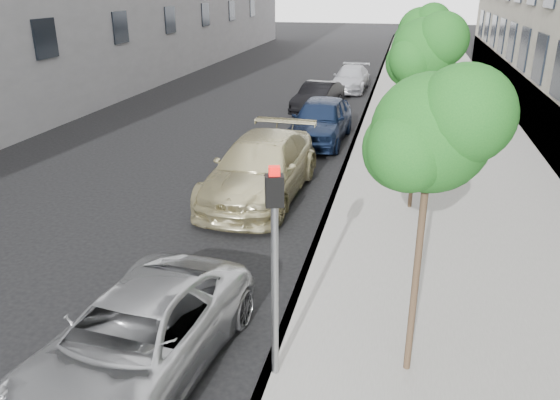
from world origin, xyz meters
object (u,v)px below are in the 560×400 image
(signal_pole, at_px, (275,251))
(sedan_rear, at_px, (351,78))
(tree_near, at_px, (433,133))
(tree_mid, at_px, (425,51))
(tree_far, at_px, (422,30))
(sedan_black, at_px, (318,97))
(minivan, at_px, (136,340))
(suv, at_px, (261,168))
(sedan_blue, at_px, (321,120))

(signal_pole, height_order, sedan_rear, signal_pole)
(signal_pole, xyz_separation_m, sedan_rear, (-1.40, 23.96, -1.49))
(tree_near, relative_size, tree_mid, 0.94)
(tree_far, bearing_deg, sedan_rear, 107.68)
(signal_pole, bearing_deg, sedan_black, 79.54)
(signal_pole, bearing_deg, minivan, 172.99)
(tree_mid, xyz_separation_m, sedan_rear, (-3.33, 16.93, -3.39))
(suv, bearing_deg, sedan_blue, 85.55)
(tree_mid, bearing_deg, sedan_black, 110.64)
(tree_far, height_order, minivan, tree_far)
(signal_pole, relative_size, sedan_blue, 0.67)
(tree_near, distance_m, signal_pole, 2.57)
(sedan_rear, bearing_deg, suv, -90.52)
(suv, distance_m, sedan_black, 11.01)
(sedan_blue, height_order, sedan_black, sedan_blue)
(suv, xyz_separation_m, sedan_black, (-0.19, 11.00, -0.16))
(tree_mid, distance_m, sedan_rear, 17.59)
(sedan_rear, bearing_deg, tree_near, -79.97)
(sedan_blue, bearing_deg, sedan_rear, 91.84)
(sedan_blue, xyz_separation_m, sedan_black, (-0.91, 5.06, -0.16))
(signal_pole, height_order, suv, signal_pole)
(tree_mid, distance_m, sedan_black, 12.49)
(tree_mid, distance_m, sedan_blue, 7.73)
(tree_mid, distance_m, suv, 5.17)
(signal_pole, distance_m, sedan_blue, 13.36)
(signal_pole, relative_size, suv, 0.57)
(signal_pole, bearing_deg, suv, 88.57)
(tree_far, distance_m, signal_pole, 13.79)
(signal_pole, xyz_separation_m, sedan_black, (-2.31, 18.28, -1.48))
(tree_near, relative_size, suv, 0.80)
(sedan_blue, bearing_deg, tree_mid, -59.90)
(tree_mid, distance_m, signal_pole, 7.53)
(tree_mid, distance_m, tree_far, 6.50)
(tree_mid, relative_size, minivan, 1.02)
(minivan, bearing_deg, tree_far, 79.80)
(tree_mid, xyz_separation_m, suv, (-4.05, 0.25, -3.22))
(tree_near, relative_size, sedan_blue, 0.95)
(tree_near, xyz_separation_m, sedan_blue, (-3.33, 12.69, -2.94))
(suv, bearing_deg, sedan_rear, 89.98)
(tree_mid, bearing_deg, tree_near, -90.00)
(suv, xyz_separation_m, sedan_rear, (0.72, 16.69, -0.17))
(suv, xyz_separation_m, sedan_blue, (0.72, 5.94, -0.00))
(tree_mid, distance_m, minivan, 9.04)
(minivan, relative_size, sedan_blue, 0.99)
(tree_mid, relative_size, sedan_black, 1.21)
(suv, bearing_deg, minivan, -86.71)
(sedan_rear, bearing_deg, tree_mid, -76.93)
(tree_near, xyz_separation_m, signal_pole, (-1.93, -0.53, -1.62))
(sedan_rear, bearing_deg, sedan_blue, -88.05)
(tree_far, relative_size, sedan_blue, 1.00)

